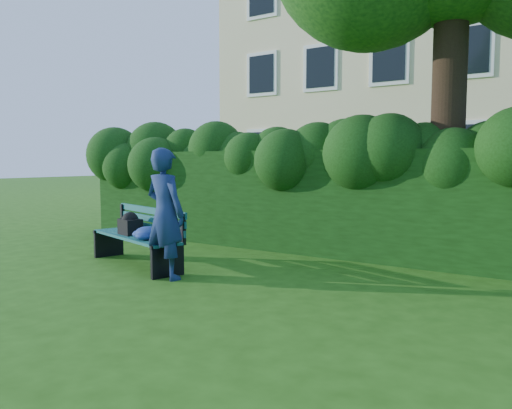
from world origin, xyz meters
The scene contains 5 objects.
ground centered at (0.00, 0.00, 0.00)m, with size 80.00×80.00×0.00m, color #265411.
apartment_building centered at (0.00, 13.99, 6.00)m, with size 16.00×8.08×12.00m.
hedge centered at (0.00, 2.20, 0.90)m, with size 10.00×1.00×1.80m.
park_bench centered at (-1.46, -0.43, 0.50)m, with size 2.16×1.13×0.89m.
man_reading centered at (-0.56, -0.80, 0.90)m, with size 0.65×0.43×1.80m, color navy.
Camera 1 is at (4.23, -5.74, 1.63)m, focal length 35.00 mm.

